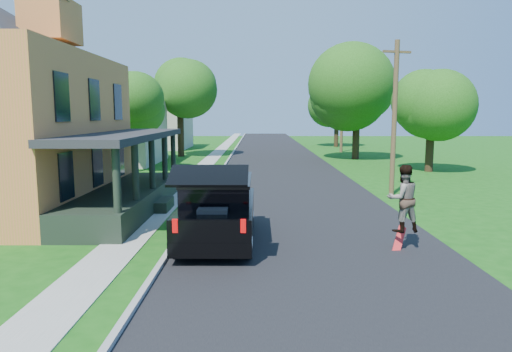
{
  "coord_description": "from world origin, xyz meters",
  "views": [
    {
      "loc": [
        -1.58,
        -12.06,
        3.84
      ],
      "look_at": [
        -1.64,
        3.0,
        1.8
      ],
      "focal_mm": 32.0,
      "sensor_mm": 36.0,
      "label": 1
    }
  ],
  "objects_px": {
    "skateboarder": "(403,198)",
    "tree_right_near": "(431,103)",
    "black_suv": "(218,209)",
    "utility_pole_near": "(394,116)"
  },
  "relations": [
    {
      "from": "tree_right_near",
      "to": "black_suv",
      "type": "bearing_deg",
      "value": -126.66
    },
    {
      "from": "black_suv",
      "to": "skateboarder",
      "type": "xyz_separation_m",
      "value": [
        5.29,
        -0.95,
        0.52
      ]
    },
    {
      "from": "black_suv",
      "to": "tree_right_near",
      "type": "height_order",
      "value": "tree_right_near"
    },
    {
      "from": "black_suv",
      "to": "tree_right_near",
      "type": "distance_m",
      "value": 21.66
    },
    {
      "from": "utility_pole_near",
      "to": "tree_right_near",
      "type": "bearing_deg",
      "value": 45.18
    },
    {
      "from": "black_suv",
      "to": "utility_pole_near",
      "type": "distance_m",
      "value": 11.47
    },
    {
      "from": "skateboarder",
      "to": "tree_right_near",
      "type": "xyz_separation_m",
      "value": [
        7.47,
        18.09,
        3.06
      ]
    },
    {
      "from": "black_suv",
      "to": "utility_pole_near",
      "type": "xyz_separation_m",
      "value": [
        7.65,
        8.09,
        2.77
      ]
    },
    {
      "from": "tree_right_near",
      "to": "utility_pole_near",
      "type": "relative_size",
      "value": 0.97
    },
    {
      "from": "utility_pole_near",
      "to": "skateboarder",
      "type": "bearing_deg",
      "value": -119.98
    }
  ]
}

